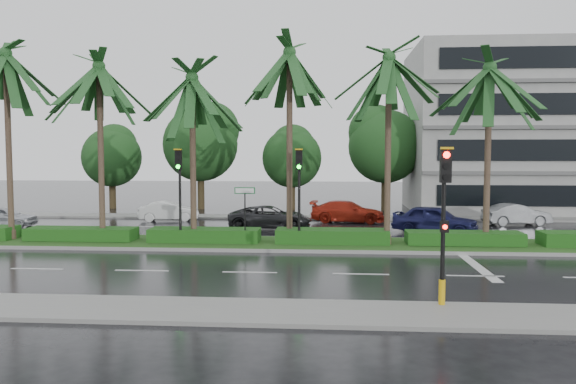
# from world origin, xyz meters

# --- Properties ---
(ground) EXTENTS (120.00, 120.00, 0.00)m
(ground) POSITION_xyz_m (0.00, 0.00, 0.00)
(ground) COLOR black
(ground) RESTS_ON ground
(near_sidewalk) EXTENTS (40.00, 2.40, 0.12)m
(near_sidewalk) POSITION_xyz_m (0.00, -10.20, 0.06)
(near_sidewalk) COLOR slate
(near_sidewalk) RESTS_ON ground
(far_sidewalk) EXTENTS (40.00, 2.00, 0.12)m
(far_sidewalk) POSITION_xyz_m (0.00, 12.00, 0.06)
(far_sidewalk) COLOR slate
(far_sidewalk) RESTS_ON ground
(median) EXTENTS (36.00, 4.00, 0.15)m
(median) POSITION_xyz_m (0.00, 1.00, 0.08)
(median) COLOR gray
(median) RESTS_ON ground
(hedge) EXTENTS (35.20, 1.40, 0.60)m
(hedge) POSITION_xyz_m (0.00, 1.00, 0.45)
(hedge) COLOR #144413
(hedge) RESTS_ON median
(lane_markings) EXTENTS (34.00, 13.06, 0.01)m
(lane_markings) POSITION_xyz_m (3.04, -0.43, 0.01)
(lane_markings) COLOR silver
(lane_markings) RESTS_ON ground
(palm_row) EXTENTS (26.30, 4.20, 9.70)m
(palm_row) POSITION_xyz_m (-1.25, 1.02, 7.82)
(palm_row) COLOR #3B2C22
(palm_row) RESTS_ON median
(signal_near) EXTENTS (0.34, 0.45, 4.36)m
(signal_near) POSITION_xyz_m (6.00, -9.39, 2.50)
(signal_near) COLOR black
(signal_near) RESTS_ON near_sidewalk
(signal_median_left) EXTENTS (0.34, 0.42, 4.36)m
(signal_median_left) POSITION_xyz_m (-4.00, 0.30, 3.00)
(signal_median_left) COLOR black
(signal_median_left) RESTS_ON median
(signal_median_right) EXTENTS (0.34, 0.42, 4.36)m
(signal_median_right) POSITION_xyz_m (1.50, 0.30, 3.00)
(signal_median_right) COLOR black
(signal_median_right) RESTS_ON median
(street_sign) EXTENTS (0.95, 0.09, 2.60)m
(street_sign) POSITION_xyz_m (-1.00, 0.48, 2.12)
(street_sign) COLOR black
(street_sign) RESTS_ON median
(bg_trees) EXTENTS (32.74, 5.70, 8.23)m
(bg_trees) POSITION_xyz_m (0.33, 17.59, 4.81)
(bg_trees) COLOR #312716
(bg_trees) RESTS_ON ground
(building) EXTENTS (16.00, 10.00, 12.00)m
(building) POSITION_xyz_m (17.00, 18.00, 6.00)
(building) COLOR gray
(building) RESTS_ON ground
(car_silver) EXTENTS (1.66, 3.71, 1.24)m
(car_silver) POSITION_xyz_m (-16.00, 6.21, 0.62)
(car_silver) COLOR silver
(car_silver) RESTS_ON ground
(car_white) EXTENTS (1.96, 3.92, 1.23)m
(car_white) POSITION_xyz_m (-7.34, 9.92, 0.62)
(car_white) COLOR silver
(car_white) RESTS_ON ground
(car_darkgrey) EXTENTS (2.38, 4.84, 1.32)m
(car_darkgrey) POSITION_xyz_m (-0.50, 6.67, 0.66)
(car_darkgrey) COLOR black
(car_darkgrey) RESTS_ON ground
(car_red) EXTENTS (2.40, 4.79, 1.34)m
(car_red) POSITION_xyz_m (4.00, 10.05, 0.67)
(car_red) COLOR #A62112
(car_red) RESTS_ON ground
(car_blue) EXTENTS (3.37, 4.80, 1.52)m
(car_blue) POSITION_xyz_m (8.50, 5.44, 0.76)
(car_blue) COLOR #191C4D
(car_blue) RESTS_ON ground
(car_grey) EXTENTS (2.03, 4.08, 1.28)m
(car_grey) POSITION_xyz_m (14.04, 9.37, 0.64)
(car_grey) COLOR #5C5F62
(car_grey) RESTS_ON ground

